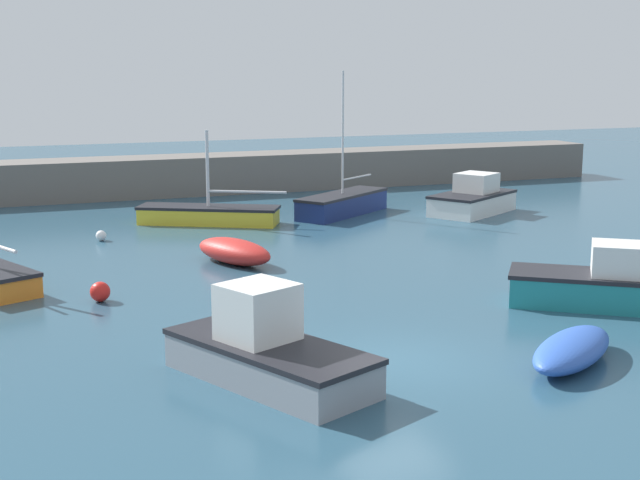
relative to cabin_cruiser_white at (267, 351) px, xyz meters
name	(u,v)px	position (x,y,z in m)	size (l,w,h in m)	color
ground_plane	(392,366)	(3.06, 0.18, -0.77)	(120.00, 120.00, 0.20)	#284C60
harbor_breakwater	(159,176)	(3.06, 28.35, 0.32)	(50.61, 2.79, 1.99)	#66605B
cabin_cruiser_white	(267,351)	(0.00, 0.00, 0.00)	(3.87, 5.34, 2.09)	gray
motorboat_grey_hull	(473,199)	(15.36, 17.60, -0.02)	(5.02, 4.26, 1.81)	white
rowboat_white_midwater	(572,349)	(6.79, -1.42, -0.33)	(3.68, 3.15, 0.69)	#2D56B7
motorboat_with_cabin	(621,284)	(10.96, 2.07, 0.01)	(5.82, 4.95, 1.83)	teal
sailboat_short_mast	(209,214)	(3.42, 19.14, -0.26)	(5.99, 4.22, 3.98)	yellow
rowboat_blue_near	(234,251)	(2.39, 11.36, -0.25)	(2.63, 3.71, 0.85)	red
sailboat_tall_mast	(342,204)	(9.62, 19.30, -0.16)	(5.38, 4.48, 6.39)	navy
mooring_buoy_red	(100,292)	(-2.52, 7.90, -0.38)	(0.58, 0.58, 0.58)	red
mooring_buoy_white	(101,236)	(-1.35, 17.00, -0.47)	(0.40, 0.40, 0.40)	white
mooring_buoy_pink	(227,310)	(0.39, 4.81, -0.42)	(0.51, 0.51, 0.51)	#EA668C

